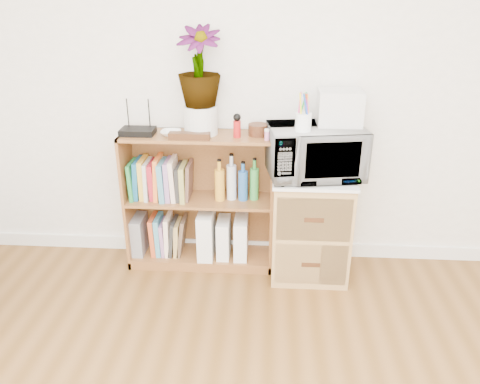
{
  "coord_description": "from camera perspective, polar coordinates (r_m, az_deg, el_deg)",
  "views": [
    {
      "loc": [
        0.11,
        -0.78,
        1.82
      ],
      "look_at": [
        -0.06,
        1.95,
        0.62
      ],
      "focal_mm": 35.0,
      "sensor_mm": 36.0,
      "label": 1
    }
  ],
  "objects": [
    {
      "name": "trinket_box",
      "position": [
        2.94,
        -6.19,
        6.82
      ],
      "size": [
        0.26,
        0.06,
        0.04
      ],
      "primitive_type": "cube",
      "color": "#39210F",
      "rests_on": "bookshelf"
    },
    {
      "name": "small_appliance",
      "position": [
        2.97,
        12.04,
        10.07
      ],
      "size": [
        0.27,
        0.22,
        0.21
      ],
      "primitive_type": "cube",
      "color": "silver",
      "rests_on": "microwave"
    },
    {
      "name": "microwave",
      "position": [
        2.96,
        9.14,
        4.87
      ],
      "size": [
        0.63,
        0.48,
        0.32
      ],
      "primitive_type": "imported",
      "rotation": [
        0.0,
        0.0,
        0.17
      ],
      "color": "white",
      "rests_on": "wicker_unit"
    },
    {
      "name": "cookbooks",
      "position": [
        3.19,
        -9.64,
        1.52
      ],
      "size": [
        0.41,
        0.2,
        0.29
      ],
      "color": "#22813A",
      "rests_on": "bookshelf"
    },
    {
      "name": "wooden_bowl",
      "position": [
        3.0,
        2.19,
        7.59
      ],
      "size": [
        0.12,
        0.12,
        0.07
      ],
      "primitive_type": "cylinder",
      "color": "#341A0E",
      "rests_on": "bookshelf"
    },
    {
      "name": "plant_pot",
      "position": [
        3.03,
        -4.81,
        8.75
      ],
      "size": [
        0.21,
        0.21,
        0.18
      ],
      "primitive_type": "cylinder",
      "color": "silver",
      "rests_on": "bookshelf"
    },
    {
      "name": "magazine_holder_mid",
      "position": [
        3.3,
        -1.99,
        -5.54
      ],
      "size": [
        0.09,
        0.22,
        0.27
      ],
      "primitive_type": "cube",
      "color": "white",
      "rests_on": "bookshelf"
    },
    {
      "name": "bookshelf",
      "position": [
        3.21,
        -4.91,
        -1.16
      ],
      "size": [
        1.0,
        0.3,
        0.95
      ],
      "primitive_type": "cube",
      "color": "brown",
      "rests_on": "ground"
    },
    {
      "name": "pen_cup",
      "position": [
        2.81,
        7.71,
        8.46
      ],
      "size": [
        0.1,
        0.1,
        0.11
      ],
      "primitive_type": "cylinder",
      "color": "white",
      "rests_on": "microwave"
    },
    {
      "name": "potted_plant",
      "position": [
        2.96,
        -5.04,
        14.99
      ],
      "size": [
        0.27,
        0.27,
        0.48
      ],
      "primitive_type": "imported",
      "color": "#32732E",
      "rests_on": "plant_pot"
    },
    {
      "name": "skirting_board",
      "position": [
        3.5,
        1.38,
        -6.68
      ],
      "size": [
        4.0,
        0.02,
        0.1
      ],
      "primitive_type": "cube",
      "color": "white",
      "rests_on": "ground"
    },
    {
      "name": "wicker_unit",
      "position": [
        3.18,
        8.51,
        -4.14
      ],
      "size": [
        0.5,
        0.45,
        0.7
      ],
      "primitive_type": "cube",
      "color": "#9E7542",
      "rests_on": "ground"
    },
    {
      "name": "liquor_bottles",
      "position": [
        3.11,
        -0.51,
        1.5
      ],
      "size": [
        0.29,
        0.07,
        0.31
      ],
      "color": "gold",
      "rests_on": "bookshelf"
    },
    {
      "name": "router",
      "position": [
        3.1,
        -12.35,
        7.23
      ],
      "size": [
        0.22,
        0.15,
        0.04
      ],
      "primitive_type": "cube",
      "color": "black",
      "rests_on": "bookshelf"
    },
    {
      "name": "file_box",
      "position": [
        3.42,
        -12.14,
        -5.04
      ],
      "size": [
        0.08,
        0.22,
        0.27
      ],
      "primitive_type": "cube",
      "color": "gray",
      "rests_on": "bookshelf"
    },
    {
      "name": "white_bowl",
      "position": [
        3.04,
        -8.43,
        7.12
      ],
      "size": [
        0.13,
        0.13,
        0.03
      ],
      "primitive_type": "imported",
      "color": "white",
      "rests_on": "bookshelf"
    },
    {
      "name": "lower_books",
      "position": [
        3.37,
        -8.76,
        -5.22
      ],
      "size": [
        0.25,
        0.19,
        0.29
      ],
      "color": "#C64B23",
      "rests_on": "bookshelf"
    },
    {
      "name": "paint_jars",
      "position": [
        2.91,
        3.95,
        6.79
      ],
      "size": [
        0.1,
        0.04,
        0.05
      ],
      "primitive_type": "cube",
      "color": "pink",
      "rests_on": "bookshelf"
    },
    {
      "name": "magazine_holder_left",
      "position": [
        3.3,
        -4.09,
        -5.0
      ],
      "size": [
        0.11,
        0.27,
        0.34
      ],
      "primitive_type": "cube",
      "color": "white",
      "rests_on": "bookshelf"
    },
    {
      "name": "kokeshi_doll",
      "position": [
        2.96,
        -0.37,
        7.68
      ],
      "size": [
        0.05,
        0.05,
        0.11
      ],
      "primitive_type": "cylinder",
      "color": "#AC1516",
      "rests_on": "bookshelf"
    },
    {
      "name": "magazine_holder_right",
      "position": [
        3.29,
        0.13,
        -5.51
      ],
      "size": [
        0.09,
        0.23,
        0.29
      ],
      "primitive_type": "cube",
      "color": "white",
      "rests_on": "bookshelf"
    }
  ]
}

